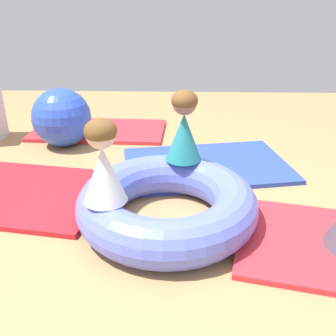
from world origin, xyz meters
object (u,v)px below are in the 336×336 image
Objects in this scene: inflatable_cushion at (167,203)px; play_ball_teal at (48,124)px; exercise_ball_large at (62,118)px; play_ball_yellow at (47,131)px; child_in_teal at (184,127)px; child_in_white at (103,162)px.

play_ball_teal is (-1.49, 1.94, -0.07)m from inflatable_cushion.
exercise_ball_large is (0.33, -0.46, 0.23)m from play_ball_teal.
inflatable_cushion is 2.25m from play_ball_yellow.
play_ball_teal reaches higher than play_ball_yellow.
play_ball_yellow is at bearing 21.71° from child_in_teal.
child_in_teal reaches higher than play_ball_teal.
inflatable_cushion is 1.89m from exercise_ball_large.
child_in_white is 0.87× the size of exercise_ball_large.
child_in_white is 6.43× the size of play_ball_teal.
child_in_teal is at bearing 116.80° from child_in_white.
exercise_ball_large is (0.27, -0.25, 0.24)m from play_ball_yellow.
play_ball_yellow is at bearing -178.39° from child_in_white.
child_in_teal is at bearing -43.35° from play_ball_teal.
play_ball_teal is 1.32× the size of play_ball_yellow.
inflatable_cushion is 2.37× the size of child_in_white.
child_in_teal reaches higher than inflatable_cushion.
child_in_white is 1.91m from exercise_ball_large.
child_in_white is (-0.38, -0.24, 0.42)m from inflatable_cushion.
exercise_ball_large reaches higher than play_ball_teal.
inflatable_cushion is 2.31× the size of child_in_teal.
child_in_teal is 0.83m from child_in_white.
child_in_white is 2.29m from play_ball_yellow.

